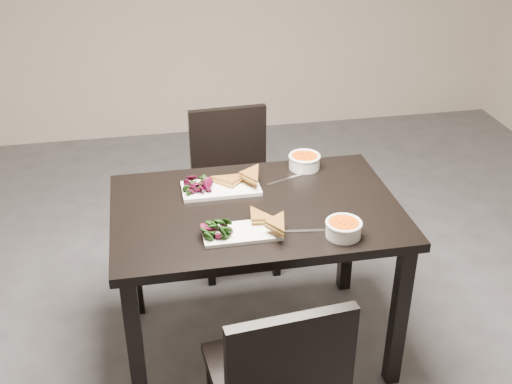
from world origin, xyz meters
The scene contains 14 objects.
ground centered at (0.00, 0.00, 0.00)m, with size 5.00×5.00×0.00m, color #47474C.
table centered at (-0.04, -0.05, 0.65)m, with size 1.20×0.80×0.75m.
chair_near centered at (-0.10, -0.77, 0.48)m, with size 0.46×0.46×0.85m.
chair_far centered at (-0.02, 0.71, 0.48)m, with size 0.44×0.44×0.85m.
plate_near centered at (-0.14, -0.25, 0.76)m, with size 0.30×0.15×0.02m, color white.
sandwich_near centered at (-0.07, -0.24, 0.79)m, with size 0.15×0.11×0.05m, color #A26522, non-canonical shape.
salad_near centered at (-0.24, -0.25, 0.79)m, with size 0.09×0.09×0.04m, color black, non-canonical shape.
soup_bowl_near centered at (0.25, -0.34, 0.79)m, with size 0.14×0.14×0.06m.
cutlery_near centered at (0.10, -0.28, 0.75)m, with size 0.18×0.02×0.00m, color silver.
plate_far centered at (-0.17, 0.11, 0.76)m, with size 0.34×0.17×0.02m, color white.
sandwich_far centered at (-0.10, 0.10, 0.79)m, with size 0.17×0.13×0.06m, color #A26522, non-canonical shape.
salad_far centered at (-0.27, 0.11, 0.79)m, with size 0.11×0.10×0.05m, color black, non-canonical shape.
soup_bowl_far centered at (0.25, 0.26, 0.79)m, with size 0.15×0.15×0.07m.
cutlery_far centered at (0.13, 0.15, 0.75)m, with size 0.18×0.02×0.00m, color silver.
Camera 1 is at (-0.47, -2.29, 2.09)m, focal length 44.34 mm.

